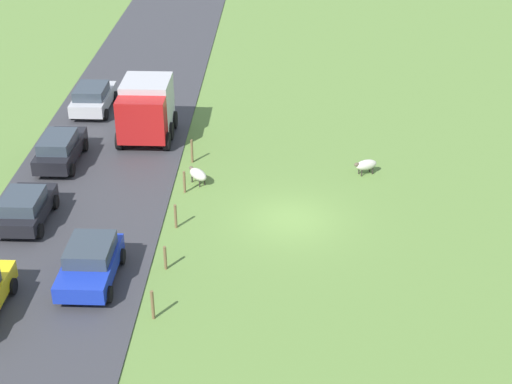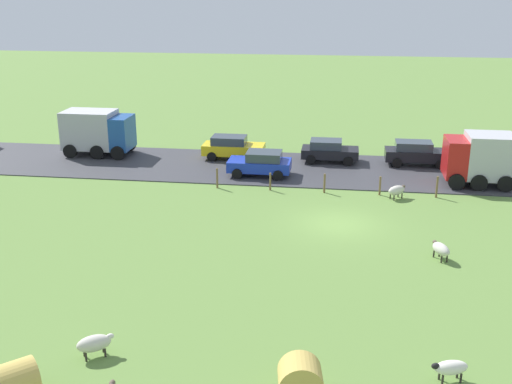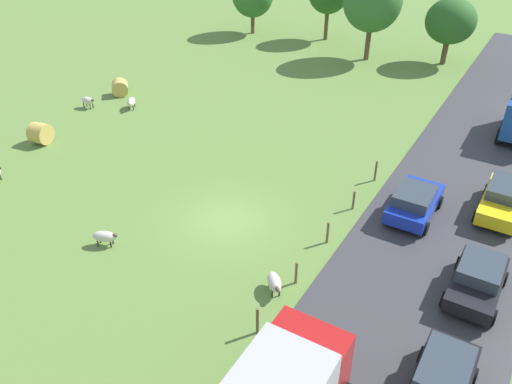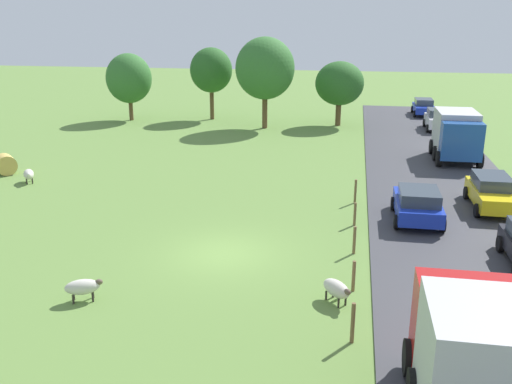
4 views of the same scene
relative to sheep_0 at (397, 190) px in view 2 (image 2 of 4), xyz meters
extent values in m
plane|color=olive|center=(-4.49, 3.20, -0.50)|extent=(160.00, 160.00, 0.00)
cube|color=#38383D|center=(5.18, 3.20, -0.47)|extent=(8.00, 80.00, 0.06)
ellipsoid|color=beige|center=(-0.01, 0.01, 0.00)|extent=(1.17, 1.22, 0.53)
ellipsoid|color=brown|center=(0.35, -0.40, 0.12)|extent=(0.31, 0.31, 0.20)
cylinder|color=#2D2823|center=(0.31, -0.13, -0.35)|extent=(0.07, 0.07, 0.30)
cylinder|color=#2D2823|center=(0.09, -0.32, -0.35)|extent=(0.07, 0.07, 0.30)
cylinder|color=#2D2823|center=(-0.11, 0.35, -0.35)|extent=(0.07, 0.07, 0.30)
cylinder|color=#2D2823|center=(-0.33, 0.15, -0.35)|extent=(0.07, 0.07, 0.30)
ellipsoid|color=beige|center=(-17.62, 10.93, -0.01)|extent=(1.07, 1.24, 0.55)
ellipsoid|color=silver|center=(-17.33, 10.48, 0.11)|extent=(0.29, 0.32, 0.20)
cylinder|color=#2D2823|center=(-17.33, 10.75, -0.36)|extent=(0.07, 0.07, 0.29)
cylinder|color=#2D2823|center=(-17.58, 10.59, -0.36)|extent=(0.07, 0.07, 0.29)
cylinder|color=#2D2823|center=(-17.66, 11.27, -0.36)|extent=(0.07, 0.07, 0.29)
cylinder|color=#2D2823|center=(-17.91, 11.11, -0.36)|extent=(0.07, 0.07, 0.29)
ellipsoid|color=beige|center=(-8.21, -1.34, 0.00)|extent=(1.23, 0.92, 0.51)
ellipsoid|color=brown|center=(-7.72, -1.12, 0.12)|extent=(0.31, 0.27, 0.20)
cylinder|color=#2D2823|center=(-7.99, -1.08, -0.34)|extent=(0.07, 0.07, 0.32)
cylinder|color=#2D2823|center=(-7.87, -1.34, -0.34)|extent=(0.07, 0.07, 0.32)
cylinder|color=#2D2823|center=(-8.55, -1.34, -0.34)|extent=(0.07, 0.07, 0.32)
cylinder|color=#2D2823|center=(-8.43, -1.59, -0.34)|extent=(0.07, 0.07, 0.32)
ellipsoid|color=brown|center=(-19.85, 9.47, 0.17)|extent=(0.27, 0.20, 0.20)
ellipsoid|color=silver|center=(-17.38, -0.40, -0.02)|extent=(0.73, 1.15, 0.45)
ellipsoid|color=black|center=(-17.52, 0.09, 0.08)|extent=(0.24, 0.30, 0.20)
cylinder|color=#2D2823|center=(-17.58, -0.15, -0.35)|extent=(0.07, 0.07, 0.31)
cylinder|color=#2D2823|center=(-17.34, -0.08, -0.35)|extent=(0.07, 0.07, 0.31)
cylinder|color=#2D2823|center=(-17.42, -0.72, -0.35)|extent=(0.07, 0.07, 0.31)
cylinder|color=#2D2823|center=(-17.18, -0.65, -0.35)|extent=(0.07, 0.07, 0.31)
cylinder|color=tan|center=(-18.86, 4.11, 0.15)|extent=(1.22, 1.45, 1.31)
cylinder|color=tan|center=(-19.98, 12.34, 0.09)|extent=(1.61, 1.61, 1.18)
cylinder|color=brown|center=(0.54, -2.28, 0.13)|extent=(0.12, 0.12, 1.26)
cylinder|color=brown|center=(0.54, 0.91, 0.06)|extent=(0.12, 0.12, 1.12)
cylinder|color=brown|center=(0.54, 4.10, 0.07)|extent=(0.12, 0.12, 1.15)
cylinder|color=brown|center=(0.54, 7.29, 0.03)|extent=(0.12, 0.12, 1.06)
cylinder|color=brown|center=(0.54, 10.48, 0.11)|extent=(0.12, 0.12, 1.23)
cube|color=#B21919|center=(3.26, -3.59, 1.19)|extent=(2.51, 1.20, 2.30)
cube|color=#B2B2B7|center=(3.26, -5.56, 1.35)|extent=(2.51, 2.74, 2.62)
cylinder|color=black|center=(2.01, -3.59, 0.04)|extent=(0.30, 0.96, 0.96)
cylinder|color=black|center=(4.52, -3.59, 0.04)|extent=(0.30, 0.96, 0.96)
cylinder|color=black|center=(2.01, -4.88, 0.04)|extent=(0.30, 0.96, 0.96)
cylinder|color=black|center=(4.52, -4.88, 0.04)|extent=(0.30, 0.96, 0.96)
cylinder|color=black|center=(2.01, -6.38, 0.04)|extent=(0.30, 0.96, 0.96)
cylinder|color=black|center=(4.52, -6.38, 0.04)|extent=(0.30, 0.96, 0.96)
cube|color=#1E4C99|center=(6.83, 18.49, 1.19)|extent=(2.44, 1.20, 2.30)
cube|color=#B2B2B7|center=(6.83, 20.87, 1.36)|extent=(2.44, 3.55, 2.64)
cylinder|color=black|center=(8.05, 18.49, 0.04)|extent=(0.30, 0.96, 0.96)
cylinder|color=black|center=(5.61, 18.49, 0.04)|extent=(0.30, 0.96, 0.96)
cylinder|color=black|center=(8.05, 19.98, 0.04)|extent=(0.30, 0.96, 0.96)
cylinder|color=black|center=(5.61, 19.98, 0.04)|extent=(0.30, 0.96, 0.96)
cylinder|color=black|center=(8.05, 21.93, 0.04)|extent=(0.30, 0.96, 0.96)
cylinder|color=black|center=(5.61, 21.93, 0.04)|extent=(0.30, 0.96, 0.96)
cylinder|color=black|center=(8.00, -7.38, -0.12)|extent=(0.22, 0.64, 0.64)
cylinder|color=black|center=(6.07, -7.38, -0.12)|extent=(0.22, 0.64, 0.64)
cube|color=yellow|center=(7.03, 10.61, 0.23)|extent=(1.78, 4.23, 0.70)
cube|color=#333D47|center=(7.03, 10.92, 0.86)|extent=(1.57, 2.33, 0.56)
cylinder|color=black|center=(7.92, 9.23, -0.12)|extent=(0.22, 0.64, 0.64)
cylinder|color=black|center=(6.14, 9.23, -0.12)|extent=(0.22, 0.64, 0.64)
cylinder|color=black|center=(7.92, 11.98, -0.12)|extent=(0.22, 0.64, 0.64)
cylinder|color=black|center=(6.14, 11.98, -0.12)|extent=(0.22, 0.64, 0.64)
cube|color=#1933B2|center=(3.32, 8.30, 0.21)|extent=(1.94, 3.94, 0.67)
cube|color=#333D47|center=(3.32, 8.01, 0.82)|extent=(1.70, 2.17, 0.56)
cylinder|color=black|center=(2.36, 9.58, -0.12)|extent=(0.22, 0.64, 0.64)
cylinder|color=black|center=(4.29, 9.58, -0.12)|extent=(0.22, 0.64, 0.64)
cylinder|color=black|center=(2.36, 7.02, -0.12)|extent=(0.22, 0.64, 0.64)
cylinder|color=black|center=(4.29, 7.02, -0.12)|extent=(0.22, 0.64, 0.64)
cube|color=black|center=(7.17, 3.97, 0.19)|extent=(1.85, 3.83, 0.62)
cube|color=#333D47|center=(7.17, 4.25, 0.78)|extent=(1.63, 2.11, 0.56)
cylinder|color=black|center=(8.09, 2.72, -0.12)|extent=(0.22, 0.64, 0.64)
cylinder|color=black|center=(6.25, 2.72, -0.12)|extent=(0.22, 0.64, 0.64)
cylinder|color=black|center=(8.09, 5.21, -0.12)|extent=(0.22, 0.64, 0.64)
cylinder|color=black|center=(6.25, 5.21, -0.12)|extent=(0.22, 0.64, 0.64)
cube|color=black|center=(7.16, -1.88, 0.24)|extent=(1.74, 4.33, 0.72)
cube|color=#333D47|center=(7.16, -1.56, 0.88)|extent=(1.53, 2.38, 0.56)
cylinder|color=black|center=(8.03, -3.29, -0.12)|extent=(0.22, 0.64, 0.64)
cylinder|color=black|center=(6.29, -3.29, -0.12)|extent=(0.22, 0.64, 0.64)
cylinder|color=black|center=(8.03, -0.48, -0.12)|extent=(0.22, 0.64, 0.64)
cylinder|color=black|center=(6.29, -0.48, -0.12)|extent=(0.22, 0.64, 0.64)
camera|label=1|loc=(-4.12, 32.93, 17.33)|focal=54.33mm
camera|label=2|loc=(-34.53, 3.22, 11.11)|focal=44.02mm
camera|label=3|loc=(7.57, -14.20, 14.96)|focal=36.97mm
camera|label=4|loc=(0.25, -16.47, 8.44)|focal=38.96mm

